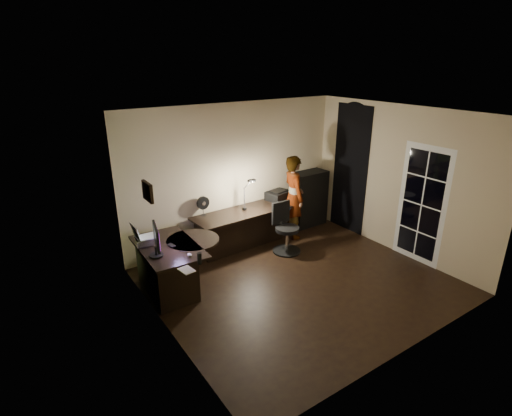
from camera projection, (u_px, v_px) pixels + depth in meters
floor at (299, 282)px, 6.53m from camera, size 4.50×4.00×0.01m
ceiling at (307, 114)px, 5.57m from camera, size 4.50×4.00×0.01m
wall_back at (234, 175)px, 7.61m from camera, size 4.50×0.01×2.70m
wall_front at (418, 256)px, 4.50m from camera, size 4.50×0.01×2.70m
wall_left at (162, 241)px, 4.87m from camera, size 0.01×4.00×2.70m
wall_right at (398, 181)px, 7.24m from camera, size 0.01×4.00×2.70m
green_wall_overlay at (163, 240)px, 4.88m from camera, size 0.00×4.00×2.70m
arched_doorway at (350, 170)px, 8.14m from camera, size 0.01×0.90×2.60m
french_door at (422, 205)px, 6.91m from camera, size 0.02×0.92×2.10m
framed_picture at (148, 192)px, 5.06m from camera, size 0.04×0.30×0.25m
desk_left at (170, 268)px, 6.17m from camera, size 0.87×1.37×0.77m
desk_right at (242, 229)px, 7.63m from camera, size 1.97×0.76×0.73m
cabinet at (308, 199)px, 8.60m from camera, size 0.80×0.42×1.19m
laptop_stand at (144, 241)px, 6.04m from camera, size 0.28×0.25×0.10m
laptop at (146, 230)px, 6.00m from camera, size 0.34×0.32×0.23m
monitor at (156, 245)px, 5.66m from camera, size 0.22×0.51×0.33m
mouse at (190, 255)px, 5.70m from camera, size 0.07×0.10×0.03m
phone at (171, 245)px, 6.02m from camera, size 0.10×0.16×0.01m
pen at (183, 252)px, 5.81m from camera, size 0.09×0.11×0.01m
speaker at (199, 258)px, 5.46m from camera, size 0.07×0.07×0.16m
notepad at (187, 270)px, 5.31m from camera, size 0.19×0.24×0.01m
desk_fan at (203, 206)px, 7.28m from camera, size 0.25×0.15×0.38m
headphones at (286, 209)px, 7.54m from camera, size 0.19×0.13×0.08m
printer at (278, 195)px, 8.11m from camera, size 0.53×0.45×0.20m
desk_lamp at (244, 192)px, 7.46m from camera, size 0.20×0.34×0.73m
office_chair at (287, 229)px, 7.39m from camera, size 0.53×0.53×0.94m
person at (294, 197)px, 7.93m from camera, size 0.53×0.68×1.68m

